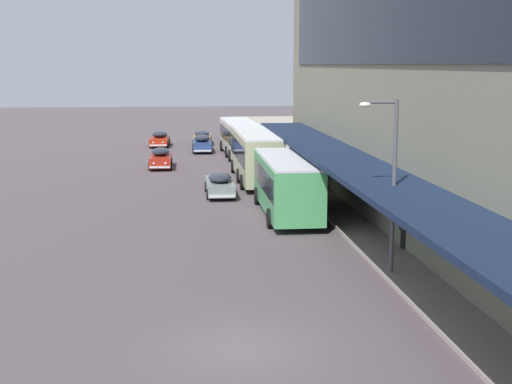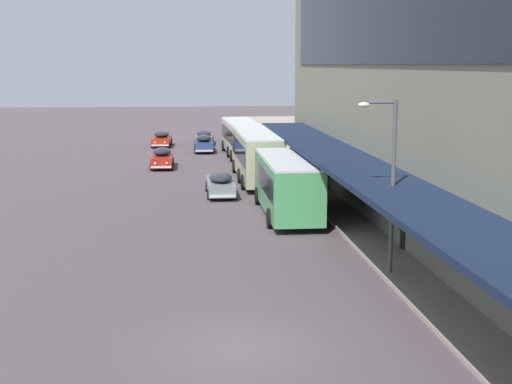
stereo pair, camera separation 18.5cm
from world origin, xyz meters
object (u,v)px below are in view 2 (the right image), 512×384
(sedan_oncoming_front, at_px, (204,137))
(sedan_trailing_mid, at_px, (162,139))
(sedan_second_mid, at_px, (162,158))
(pedestrian_at_kerb, at_px, (403,226))
(transit_bus_kerbside_front, at_px, (256,153))
(sedan_trailing_near, at_px, (221,184))
(sedan_far_back, at_px, (234,132))
(transit_bus_kerbside_far, at_px, (242,136))
(sedan_lead_mid, at_px, (204,143))
(street_lamp, at_px, (389,173))
(transit_bus_kerbside_rear, at_px, (287,182))

(sedan_oncoming_front, bearing_deg, sedan_trailing_mid, -163.51)
(sedan_second_mid, height_order, pedestrian_at_kerb, pedestrian_at_kerb)
(sedan_trailing_mid, bearing_deg, transit_bus_kerbside_front, -72.17)
(sedan_trailing_near, distance_m, sedan_oncoming_front, 28.78)
(transit_bus_kerbside_front, height_order, sedan_far_back, transit_bus_kerbside_front)
(transit_bus_kerbside_front, height_order, pedestrian_at_kerb, transit_bus_kerbside_front)
(sedan_oncoming_front, distance_m, sedan_second_mid, 16.71)
(sedan_oncoming_front, height_order, sedan_far_back, sedan_far_back)
(sedan_trailing_mid, bearing_deg, transit_bus_kerbside_far, -48.85)
(sedan_lead_mid, distance_m, street_lamp, 40.91)
(transit_bus_kerbside_front, relative_size, sedan_trailing_near, 2.34)
(sedan_trailing_mid, xyz_separation_m, sedan_lead_mid, (4.00, -4.96, 0.05))
(transit_bus_kerbside_front, distance_m, sedan_lead_mid, 17.45)
(transit_bus_kerbside_rear, distance_m, sedan_far_back, 39.69)
(sedan_trailing_mid, height_order, sedan_second_mid, sedan_second_mid)
(sedan_far_back, distance_m, street_lamp, 51.31)
(sedan_oncoming_front, relative_size, sedan_far_back, 1.10)
(transit_bus_kerbside_rear, distance_m, sedan_trailing_near, 7.17)
(sedan_trailing_mid, distance_m, pedestrian_at_kerb, 43.50)
(sedan_oncoming_front, bearing_deg, pedestrian_at_kerb, -80.62)
(sedan_lead_mid, height_order, pedestrian_at_kerb, pedestrian_at_kerb)
(transit_bus_kerbside_front, height_order, sedan_trailing_mid, transit_bus_kerbside_front)
(transit_bus_kerbside_front, bearing_deg, sedan_oncoming_front, 97.01)
(sedan_oncoming_front, bearing_deg, transit_bus_kerbside_rear, -84.71)
(transit_bus_kerbside_far, bearing_deg, transit_bus_kerbside_rear, -89.52)
(sedan_second_mid, bearing_deg, sedan_oncoming_front, 76.67)
(transit_bus_kerbside_front, height_order, sedan_second_mid, transit_bus_kerbside_front)
(sedan_trailing_mid, height_order, pedestrian_at_kerb, pedestrian_at_kerb)
(sedan_lead_mid, relative_size, sedan_far_back, 1.02)
(street_lamp, bearing_deg, transit_bus_kerbside_front, 96.21)
(transit_bus_kerbside_front, xyz_separation_m, street_lamp, (2.53, -23.26, 2.05))
(sedan_trailing_near, xyz_separation_m, sedan_lead_mid, (-0.28, 22.57, 0.08))
(sedan_lead_mid, height_order, sedan_second_mid, sedan_lead_mid)
(pedestrian_at_kerb, bearing_deg, transit_bus_kerbside_far, 96.96)
(sedan_far_back, xyz_separation_m, pedestrian_at_kerb, (3.68, -47.80, 0.41))
(sedan_trailing_mid, bearing_deg, sedan_far_back, 37.11)
(transit_bus_kerbside_far, bearing_deg, street_lamp, -86.35)
(sedan_lead_mid, relative_size, street_lamp, 0.70)
(transit_bus_kerbside_front, xyz_separation_m, transit_bus_kerbside_rear, (0.38, -11.76, -0.16))
(transit_bus_kerbside_far, height_order, sedan_trailing_near, transit_bus_kerbside_far)
(sedan_oncoming_front, bearing_deg, transit_bus_kerbside_front, -82.99)
(transit_bus_kerbside_front, distance_m, street_lamp, 23.49)
(sedan_second_mid, bearing_deg, sedan_lead_mid, 70.17)
(transit_bus_kerbside_front, distance_m, sedan_oncoming_front, 23.55)
(transit_bus_kerbside_front, height_order, sedan_trailing_near, transit_bus_kerbside_front)
(transit_bus_kerbside_far, bearing_deg, sedan_trailing_near, -98.84)
(sedan_trailing_mid, relative_size, street_lamp, 0.69)
(sedan_second_mid, relative_size, sedan_far_back, 0.98)
(transit_bus_kerbside_rear, relative_size, sedan_lead_mid, 2.06)
(sedan_trailing_mid, relative_size, sedan_oncoming_front, 0.92)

